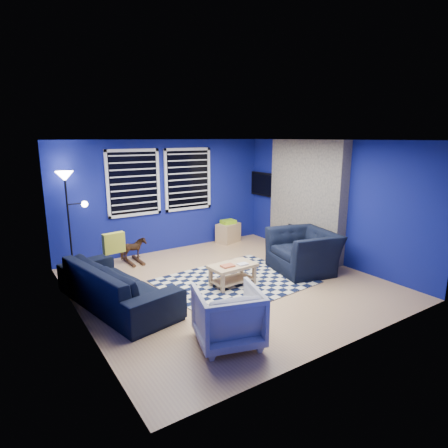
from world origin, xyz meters
The scene contains 18 objects.
floor centered at (0.00, 0.00, 0.00)m, with size 5.00×5.00×0.00m, color tan.
ceiling centered at (0.00, 0.00, 2.50)m, with size 5.00×5.00×0.00m, color white.
wall_back centered at (0.00, 2.50, 1.25)m, with size 5.00×5.00×0.00m, color navy.
wall_left centered at (-2.50, 0.00, 1.25)m, with size 5.00×5.00×0.00m, color navy.
wall_right centered at (2.50, 0.00, 1.25)m, with size 5.00×5.00×0.00m, color navy.
fireplace centered at (2.36, 0.50, 1.20)m, with size 0.65×2.00×2.50m.
window_left centered at (-0.75, 2.46, 1.60)m, with size 1.17×0.06×1.42m.
window_right centered at (0.55, 2.46, 1.60)m, with size 1.17×0.06×1.42m.
tv centered at (2.45, 2.00, 1.40)m, with size 0.07×1.00×0.58m.
rug centered at (0.15, 0.00, 0.01)m, with size 2.50×2.00×0.02m, color black.
sofa centered at (-1.91, 0.25, 0.34)m, with size 0.91×2.33×0.68m, color black.
armchair_big centered at (1.59, -0.26, 0.40)m, with size 1.06×1.22×0.79m, color black.
armchair_bent centered at (-1.09, -1.63, 0.37)m, with size 0.78×0.81×0.73m, color gray.
rocking_horse centered at (-1.00, 2.02, 0.29)m, with size 0.53×0.24×0.45m, color #472816.
coffee_table centered at (0.02, -0.12, 0.28)m, with size 0.83×0.50×0.41m.
cabinet centered at (1.53, 2.25, 0.25)m, with size 0.65×0.53×0.56m.
floor_lamp centered at (-2.13, 2.23, 1.58)m, with size 0.53×0.32×1.93m.
throw_pillow centered at (-1.76, 0.75, 0.85)m, with size 0.36×0.11×0.34m, color gold.
Camera 1 is at (-3.50, -5.19, 2.55)m, focal length 30.00 mm.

